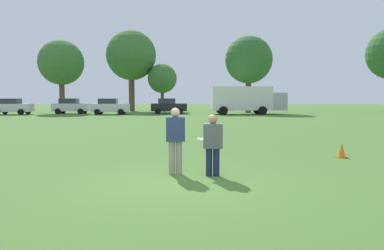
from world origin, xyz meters
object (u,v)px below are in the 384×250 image
(player_defender, at_px, (213,142))
(frisbee, at_px, (202,139))
(parked_car_mid_left, at_px, (71,106))
(parked_car_mid_right, at_px, (169,106))
(traffic_cone, at_px, (342,150))
(box_truck, at_px, (246,99))
(parked_car_center, at_px, (110,106))
(player_thrower, at_px, (175,137))
(parked_car_near_left, at_px, (12,106))

(player_defender, height_order, frisbee, player_defender)
(parked_car_mid_left, height_order, parked_car_mid_right, same)
(parked_car_mid_left, bearing_deg, player_defender, -67.66)
(player_defender, bearing_deg, parked_car_mid_left, 112.34)
(traffic_cone, bearing_deg, parked_car_mid_right, 102.44)
(box_truck, bearing_deg, parked_car_center, -179.14)
(traffic_cone, bearing_deg, frisbee, -152.03)
(player_defender, bearing_deg, player_thrower, 166.78)
(traffic_cone, height_order, parked_car_center, parked_car_center)
(parked_car_near_left, height_order, box_truck, box_truck)
(parked_car_mid_left, bearing_deg, frisbee, -67.91)
(parked_car_center, bearing_deg, traffic_cone, -65.55)
(frisbee, height_order, parked_car_mid_right, parked_car_mid_right)
(player_defender, xyz_separation_m, parked_car_mid_right, (-2.51, 34.02, 0.07))
(traffic_cone, bearing_deg, box_truck, 85.98)
(parked_car_mid_right, bearing_deg, parked_car_mid_left, 178.33)
(parked_car_near_left, height_order, parked_car_mid_left, same)
(frisbee, xyz_separation_m, box_truck, (6.77, 32.44, 0.86))
(parked_car_center, bearing_deg, parked_car_near_left, -179.90)
(player_thrower, xyz_separation_m, traffic_cone, (5.33, 2.44, -0.72))
(parked_car_mid_left, bearing_deg, parked_car_mid_right, -1.67)
(parked_car_near_left, bearing_deg, player_thrower, -59.18)
(parked_car_mid_left, height_order, box_truck, box_truck)
(player_thrower, distance_m, box_truck, 33.26)
(parked_car_mid_left, bearing_deg, parked_car_near_left, -161.59)
(player_defender, bearing_deg, box_truck, 78.71)
(parked_car_mid_left, xyz_separation_m, parked_car_center, (5.01, -1.97, 0.00))
(parked_car_near_left, bearing_deg, parked_car_mid_left, 18.41)
(parked_car_near_left, relative_size, parked_car_mid_right, 1.00)
(player_defender, bearing_deg, frisbee, 143.87)
(player_defender, xyz_separation_m, parked_car_center, (-9.11, 32.39, 0.07))
(player_defender, height_order, parked_car_mid_left, parked_car_mid_left)
(traffic_cone, relative_size, parked_car_center, 0.11)
(player_defender, distance_m, parked_car_mid_right, 34.11)
(parked_car_center, bearing_deg, box_truck, 0.86)
(traffic_cone, distance_m, box_truck, 30.07)
(frisbee, distance_m, traffic_cone, 5.32)
(player_defender, relative_size, parked_car_mid_left, 0.36)
(frisbee, relative_size, box_truck, 0.03)
(traffic_cone, xyz_separation_m, parked_car_near_left, (-24.51, 29.71, 0.69))
(parked_car_mid_left, bearing_deg, box_truck, -4.81)
(player_thrower, xyz_separation_m, parked_car_center, (-8.18, 32.17, -0.03))
(player_defender, distance_m, traffic_cone, 5.19)
(parked_car_center, distance_m, parked_car_mid_right, 6.80)
(parked_car_mid_left, bearing_deg, player_thrower, -68.87)
(traffic_cone, bearing_deg, parked_car_near_left, 129.53)
(player_defender, height_order, parked_car_near_left, parked_car_near_left)
(player_defender, relative_size, parked_car_center, 0.36)
(frisbee, xyz_separation_m, parked_car_center, (-8.86, 32.20, 0.03))
(box_truck, bearing_deg, parked_car_mid_left, 175.19)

